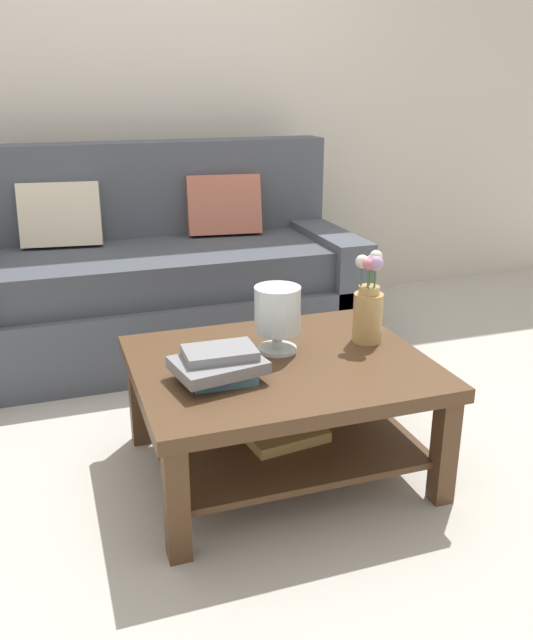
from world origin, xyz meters
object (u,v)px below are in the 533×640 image
Objects in this scene: couch at (158,281)px; flower_pitcher at (368,306)px; coffee_table at (280,391)px; book_stack_main at (219,365)px; glass_hurricane_vase at (277,312)px.

couch is 5.77× the size of flower_pitcher.
couch is at bearing 113.41° from flower_pitcher.
coffee_table is 2.91× the size of flower_pitcher.
flower_pitcher is (0.37, 0.07, 0.26)m from coffee_table.
couch reaches higher than flower_pitcher.
glass_hurricane_vase reaches higher than book_stack_main.
flower_pitcher is at bearing 13.84° from book_stack_main.
flower_pitcher is at bearing -3.13° from glass_hurricane_vase.
book_stack_main is (-0.05, -1.45, 0.13)m from couch.
book_stack_main is 0.33m from glass_hurricane_vase.
flower_pitcher is at bearing -66.59° from couch.
book_stack_main is 0.90× the size of flower_pitcher.
glass_hurricane_vase is at bearing -80.66° from couch.
glass_hurricane_vase reaches higher than coffee_table.
flower_pitcher is at bearing 10.62° from coffee_table.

